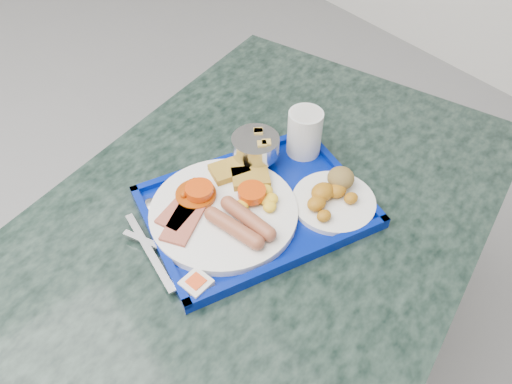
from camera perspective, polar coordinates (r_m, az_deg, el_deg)
table at (r=1.10m, az=-0.28°, el=-9.53°), size 1.34×1.09×0.72m
tray at (r=0.96m, az=-0.00°, el=-1.86°), size 0.46×0.37×0.02m
main_plate at (r=0.93m, az=-3.49°, el=-1.85°), size 0.28×0.28×0.04m
bread_plate at (r=0.96m, az=8.84°, el=-0.40°), size 0.16×0.16×0.05m
fruit_bowl at (r=1.01m, az=-0.03°, el=5.23°), size 0.10×0.10×0.07m
juice_cup at (r=1.04m, az=5.58°, el=6.91°), size 0.07×0.07×0.10m
spoon at (r=0.95m, az=-11.55°, el=-2.78°), size 0.10×0.18×0.01m
knife at (r=0.90m, az=-12.09°, el=-6.64°), size 0.04×0.20×0.00m
jam_packet at (r=0.84m, az=-6.83°, el=-10.39°), size 0.05×0.05×0.02m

